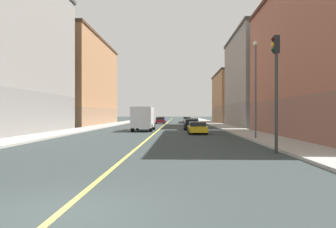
{
  "coord_description": "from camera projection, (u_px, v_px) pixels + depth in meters",
  "views": [
    {
      "loc": [
        2.44,
        -6.46,
        2.05
      ],
      "look_at": [
        0.68,
        47.81,
        1.95
      ],
      "focal_mm": 33.86,
      "sensor_mm": 36.0,
      "label": 1
    }
  ],
  "objects": [
    {
      "name": "ground_plane",
      "position": [
        60.0,
        213.0,
        6.54
      ],
      "size": [
        400.0,
        400.0,
        0.0
      ],
      "primitive_type": "plane",
      "color": "#2C3535",
      "rests_on": "ground"
    },
    {
      "name": "sidewalk_left",
      "position": [
        218.0,
        125.0,
        55.21
      ],
      "size": [
        3.21,
        168.0,
        0.15
      ],
      "primitive_type": "cube",
      "color": "#9E9B93",
      "rests_on": "ground"
    },
    {
      "name": "sidewalk_right",
      "position": [
        111.0,
        125.0,
        55.81
      ],
      "size": [
        3.21,
        168.0,
        0.15
      ],
      "primitive_type": "cube",
      "color": "#9E9B93",
      "rests_on": "ground"
    },
    {
      "name": "lane_center_stripe",
      "position": [
        164.0,
        125.0,
        55.51
      ],
      "size": [
        0.16,
        154.0,
        0.01
      ],
      "primitive_type": "cube",
      "color": "#E5D14C",
      "rests_on": "ground"
    },
    {
      "name": "building_left_mid",
      "position": [
        261.0,
        80.0,
        49.33
      ],
      "size": [
        9.02,
        18.81,
        14.41
      ],
      "color": "slate",
      "rests_on": "ground"
    },
    {
      "name": "building_left_far",
      "position": [
        236.0,
        98.0,
        71.29
      ],
      "size": [
        9.02,
        18.64,
        11.11
      ],
      "color": "#8F6B4F",
      "rests_on": "ground"
    },
    {
      "name": "building_right_midblock",
      "position": [
        79.0,
        82.0,
        57.12
      ],
      "size": [
        9.02,
        25.94,
        15.33
      ],
      "color": "#8F6B4F",
      "rests_on": "ground"
    },
    {
      "name": "traffic_light_left_near",
      "position": [
        276.0,
        77.0,
        16.11
      ],
      "size": [
        0.4,
        0.32,
        6.01
      ],
      "color": "#2D2D2D",
      "rests_on": "ground"
    },
    {
      "name": "street_lamp_left_near",
      "position": [
        256.0,
        80.0,
        24.51
      ],
      "size": [
        0.36,
        0.36,
        7.51
      ],
      "color": "#4C4C51",
      "rests_on": "ground"
    },
    {
      "name": "car_yellow",
      "position": [
        197.0,
        128.0,
        31.81
      ],
      "size": [
        1.86,
        4.17,
        1.21
      ],
      "color": "gold",
      "rests_on": "ground"
    },
    {
      "name": "car_blue",
      "position": [
        161.0,
        120.0,
        72.67
      ],
      "size": [
        1.99,
        4.56,
        1.29
      ],
      "color": "#23389E",
      "rests_on": "ground"
    },
    {
      "name": "car_white",
      "position": [
        187.0,
        120.0,
        70.7
      ],
      "size": [
        1.86,
        4.22,
        1.25
      ],
      "color": "white",
      "rests_on": "ground"
    },
    {
      "name": "car_silver",
      "position": [
        193.0,
        123.0,
        47.44
      ],
      "size": [
        1.89,
        4.61,
        1.35
      ],
      "color": "silver",
      "rests_on": "ground"
    },
    {
      "name": "car_maroon",
      "position": [
        160.0,
        121.0,
        62.32
      ],
      "size": [
        1.87,
        4.04,
        1.24
      ],
      "color": "maroon",
      "rests_on": "ground"
    },
    {
      "name": "car_black",
      "position": [
        191.0,
        124.0,
        39.69
      ],
      "size": [
        1.88,
        4.53,
        1.35
      ],
      "color": "black",
      "rests_on": "ground"
    },
    {
      "name": "box_truck",
      "position": [
        144.0,
        118.0,
        37.05
      ],
      "size": [
        2.36,
        6.71,
        2.78
      ],
      "color": "beige",
      "rests_on": "ground"
    }
  ]
}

